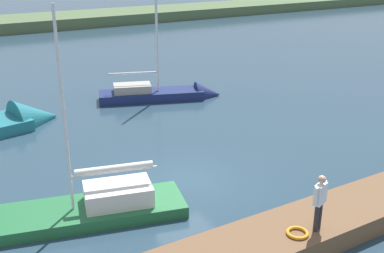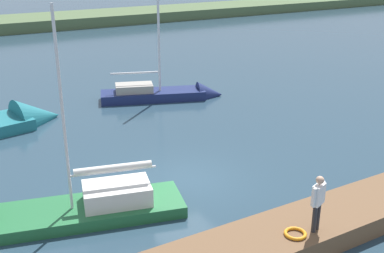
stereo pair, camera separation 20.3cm
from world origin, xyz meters
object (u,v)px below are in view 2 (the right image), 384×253
sailboat_outer_mooring (43,219)px  sailboat_behind_pier (168,96)px  life_ring_buoy (295,234)px  person_on_dock (318,199)px

sailboat_outer_mooring → sailboat_behind_pier: sailboat_behind_pier is taller
life_ring_buoy → sailboat_behind_pier: (-3.89, -15.62, -0.53)m
life_ring_buoy → sailboat_outer_mooring: size_ratio=0.08×
sailboat_outer_mooring → person_on_dock: (-6.63, 5.49, 1.55)m
sailboat_outer_mooring → person_on_dock: sailboat_outer_mooring is taller
life_ring_buoy → person_on_dock: 1.19m
sailboat_behind_pier → life_ring_buoy: bearing=-84.5°
life_ring_buoy → sailboat_outer_mooring: sailboat_outer_mooring is taller
life_ring_buoy → person_on_dock: person_on_dock is taller
sailboat_behind_pier → person_on_dock: (3.21, 15.71, 1.50)m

